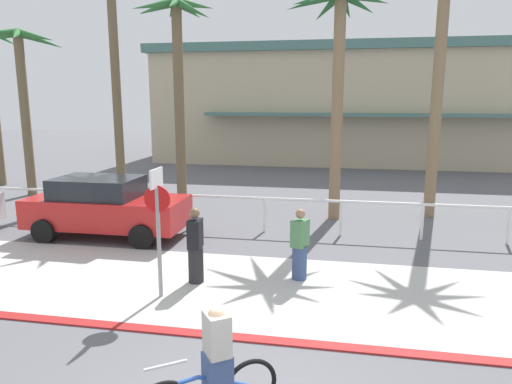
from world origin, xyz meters
The scene contains 15 objects.
ground_plane centered at (0.00, 10.00, 0.00)m, with size 80.00×80.00×0.00m, color #5B5B60.
sidewalk_strip centered at (0.00, 4.20, 0.01)m, with size 44.00×4.00×0.02m, color beige.
curb_paint centered at (0.00, 2.20, 0.01)m, with size 44.00×0.24×0.03m, color maroon.
building_backdrop centered at (1.86, 27.64, 3.49)m, with size 24.90×12.71×6.95m.
rail_fence centered at (0.00, 8.50, 0.83)m, with size 24.33×0.08×1.04m.
stop_sign_bike_lane centered at (-2.32, 3.51, 1.68)m, with size 0.52×0.56×2.56m.
palm_tree_1 centered at (-11.31, 12.11, 4.79)m, with size 3.00×3.42×6.49m.
palm_tree_2 centered at (-7.94, 13.23, 6.51)m, with size 3.32×2.81×9.24m.
palm_tree_3 centered at (-4.77, 11.63, 5.60)m, with size 3.06×3.55×7.27m.
palm_tree_4 centered at (0.81, 10.46, 5.51)m, with size 3.24×3.40×7.09m.
palm_tree_5 centered at (3.95, 11.31, 6.10)m, with size 2.94×3.33×8.01m.
car_red_1 centered at (-5.43, 7.20, 0.87)m, with size 4.40×2.02×1.69m.
cyclist_blue_0 centered at (-0.30, 0.19, 0.69)m, with size 1.52×1.10×1.50m.
pedestrian_0 centered at (0.26, 4.94, 0.71)m, with size 0.42×0.47×1.57m.
pedestrian_1 centered at (-1.87, 4.35, 0.75)m, with size 0.34×0.41×1.63m.
Camera 1 is at (1.13, -4.72, 3.84)m, focal length 33.14 mm.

